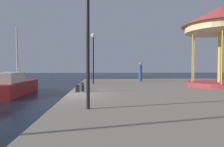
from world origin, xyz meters
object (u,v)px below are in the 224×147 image
at_px(lamp_post_near_edge, 88,21).
at_px(bollard_center, 78,88).
at_px(bollard_north, 82,88).
at_px(person_near_carousel, 140,72).
at_px(carousel, 221,26).
at_px(lamp_post_mid_promenade, 93,49).
at_px(sailboat_red, 14,86).
at_px(bollard_south, 82,85).

relative_size(lamp_post_near_edge, bollard_center, 10.86).
distance_m(bollard_north, person_near_carousel, 8.94).
bearing_deg(person_near_carousel, bollard_north, -124.57).
bearing_deg(bollard_north, carousel, 12.79).
relative_size(lamp_post_mid_promenade, bollard_north, 10.58).
height_order(sailboat_red, bollard_center, sailboat_red).
bearing_deg(bollard_center, lamp_post_near_edge, -79.35).
relative_size(sailboat_red, bollard_center, 16.42).
bearing_deg(bollard_south, lamp_post_mid_promenade, 79.54).
relative_size(sailboat_red, lamp_post_near_edge, 1.51).
bearing_deg(sailboat_red, person_near_carousel, 14.71).
height_order(carousel, bollard_south, carousel).
bearing_deg(person_near_carousel, bollard_south, -131.14).
relative_size(bollard_center, bollard_north, 1.00).
distance_m(lamp_post_mid_promenade, person_near_carousel, 5.54).
height_order(lamp_post_near_edge, bollard_south, lamp_post_near_edge).
bearing_deg(bollard_south, bollard_north, -84.45).
height_order(lamp_post_near_edge, person_near_carousel, lamp_post_near_edge).
distance_m(sailboat_red, person_near_carousel, 11.27).
relative_size(lamp_post_near_edge, person_near_carousel, 2.33).
height_order(carousel, lamp_post_near_edge, carousel).
distance_m(lamp_post_near_edge, bollard_south, 6.87).
xyz_separation_m(carousel, person_near_carousel, (-4.82, 5.10, -3.51)).
xyz_separation_m(lamp_post_near_edge, bollard_north, (-0.61, 4.85, -2.77)).
xyz_separation_m(bollard_north, person_near_carousel, (5.06, 7.34, 0.68)).
distance_m(bollard_south, bollard_north, 1.40).
bearing_deg(lamp_post_mid_promenade, bollard_center, -98.09).
distance_m(lamp_post_near_edge, bollard_center, 5.34).
bearing_deg(lamp_post_mid_promenade, person_near_carousel, 28.18).
bearing_deg(carousel, person_near_carousel, 133.41).
bearing_deg(lamp_post_near_edge, bollard_north, 97.12).
distance_m(sailboat_red, lamp_post_mid_promenade, 7.01).
height_order(lamp_post_mid_promenade, bollard_south, lamp_post_mid_promenade).
xyz_separation_m(sailboat_red, lamp_post_mid_promenade, (6.31, 0.42, 3.01)).
height_order(sailboat_red, lamp_post_near_edge, sailboat_red).
bearing_deg(sailboat_red, bollard_north, -37.75).
xyz_separation_m(lamp_post_mid_promenade, bollard_north, (-0.51, -4.91, -2.70)).
xyz_separation_m(lamp_post_near_edge, bollard_south, (-0.74, 6.25, -2.77)).
relative_size(carousel, person_near_carousel, 3.13).
xyz_separation_m(lamp_post_near_edge, person_near_carousel, (4.45, 12.20, -2.09)).
height_order(sailboat_red, bollard_north, sailboat_red).
relative_size(sailboat_red, person_near_carousel, 3.52).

